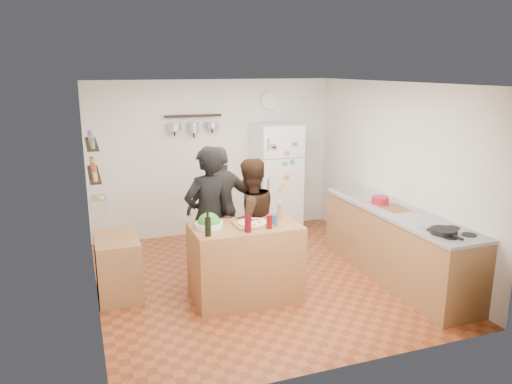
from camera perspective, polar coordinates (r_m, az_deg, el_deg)
name	(u,v)px	position (r m, az deg, el deg)	size (l,w,h in m)	color
room_shell	(249,180)	(6.55, -0.86, 1.43)	(4.20, 4.20, 4.20)	brown
prep_island	(246,262)	(5.94, -1.21, -7.99)	(1.25, 0.72, 0.91)	#9A6238
pizza_board	(252,224)	(5.78, -0.42, -3.69)	(0.42, 0.34, 0.02)	olive
pizza	(252,223)	(5.78, -0.42, -3.51)	(0.34, 0.34, 0.02)	beige
salad_bowl	(209,225)	(5.70, -5.40, -3.78)	(0.32, 0.32, 0.06)	white
wine_bottle	(208,227)	(5.41, -5.52, -3.99)	(0.07, 0.07, 0.20)	black
wine_glass_near	(248,224)	(5.52, -0.93, -3.67)	(0.08, 0.08, 0.19)	#50060E
wine_glass_far	(269,222)	(5.65, 1.53, -3.40)	(0.06, 0.06, 0.16)	#5D0808
pepper_mill	(280,213)	(5.95, 2.72, -2.42)	(0.05, 0.05, 0.17)	#986440
salt_canister	(273,220)	(5.75, 1.99, -3.21)	(0.08, 0.08, 0.13)	navy
person_left	(209,218)	(6.16, -5.45, -2.93)	(0.65, 0.43, 1.78)	black
person_center	(249,221)	(6.28, -0.75, -3.37)	(0.78, 0.61, 1.60)	black
person_back	(221,207)	(6.82, -4.02, -1.72)	(0.97, 0.41, 1.66)	#2E2C28
counter_run	(396,245)	(6.73, 15.76, -5.85)	(0.63, 2.63, 0.90)	#9E7042
stove_top	(451,234)	(5.89, 21.40, -4.46)	(0.60, 0.62, 0.02)	white
skillet	(444,231)	(5.82, 20.65, -4.23)	(0.29, 0.29, 0.06)	black
sink	(363,195)	(7.27, 12.15, -0.32)	(0.50, 0.80, 0.03)	silver
cutting_board	(395,209)	(6.66, 15.62, -1.91)	(0.30, 0.40, 0.02)	#996637
red_bowl	(380,200)	(6.83, 14.01, -0.91)	(0.23, 0.23, 0.09)	maroon
fridge	(276,179)	(8.20, 2.32, 1.50)	(0.70, 0.68, 1.80)	white
wall_clock	(269,101)	(8.32, 1.53, 10.40)	(0.30, 0.30, 0.03)	silver
spice_shelf_lower	(94,174)	(5.97, -18.04, 1.94)	(0.12, 1.00, 0.03)	black
spice_shelf_upper	(91,144)	(5.91, -18.29, 5.25)	(0.12, 1.00, 0.03)	black
produce_basket	(99,204)	(6.05, -17.50, -1.28)	(0.18, 0.35, 0.14)	silver
side_table	(118,266)	(6.28, -15.49, -8.15)	(0.50, 0.80, 0.73)	#9E7342
pot_rack	(193,116)	(7.88, -7.20, 8.63)	(0.90, 0.04, 0.04)	black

